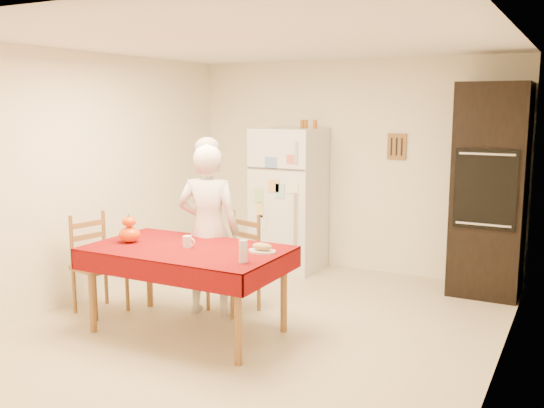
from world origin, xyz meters
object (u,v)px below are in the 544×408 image
Objects in this scene: oven_cabinet at (490,190)px; dining_table at (187,255)px; seated_woman at (209,230)px; wine_glass at (243,251)px; refrigerator at (289,199)px; chair_far at (238,258)px; pumpkin_lower at (129,235)px; bread_plate at (262,251)px; coffee_mug at (187,242)px; chair_left at (96,260)px.

dining_table is (-2.13, -2.36, -0.41)m from oven_cabinet.
seated_woman reaches higher than wine_glass.
refrigerator is 1.79× the size of chair_far.
oven_cabinet reaches higher than wine_glass.
oven_cabinet is 12.50× the size of wine_glass.
pumpkin_lower is 1.25m from bread_plate.
coffee_mug is at bearing -132.10° from oven_cabinet.
bread_plate is at bearing 138.79° from seated_woman.
oven_cabinet reaches higher than coffee_mug.
oven_cabinet reaches higher than chair_far.
oven_cabinet is 1.36× the size of seated_woman.
seated_woman is at bearing 138.22° from wine_glass.
chair_far is 0.59× the size of seated_woman.
chair_far reaches higher than wine_glass.
wine_glass is (1.79, -0.25, 0.34)m from chair_left.
oven_cabinet is at bearing 47.90° from coffee_mug.
dining_table is 1.05× the size of seated_woman.
oven_cabinet is 9.17× the size of bread_plate.
refrigerator is at bearing -11.22° from chair_left.
refrigerator is 9.04× the size of pumpkin_lower.
dining_table is 0.59m from pumpkin_lower.
chair_left is at bearing -113.03° from refrigerator.
oven_cabinet reaches higher than pumpkin_lower.
oven_cabinet is at bearing 42.03° from pumpkin_lower.
chair_far is 1.08m from pumpkin_lower.
coffee_mug is 0.57× the size of wine_glass.
oven_cabinet is 2.32× the size of chair_far.
chair_far is at bearing -145.07° from seated_woman.
coffee_mug is at bearing -80.64° from chair_left.
wine_glass is (0.61, -0.93, 0.34)m from chair_far.
chair_far is 0.79m from coffee_mug.
chair_left is (-1.19, -0.68, 0.00)m from chair_far.
oven_cabinet is 3.64m from pumpkin_lower.
chair_far is 3.96× the size of bread_plate.
chair_left is 1.84m from wine_glass.
dining_table is 9.04× the size of pumpkin_lower.
pumpkin_lower is at bearing -91.28° from chair_left.
chair_left is 3.96× the size of bread_plate.
seated_woman is at bearing 155.02° from bread_plate.
seated_woman is at bearing -54.02° from chair_left.
pumpkin_lower is at bearing -137.97° from oven_cabinet.
oven_cabinet is 2.95m from wine_glass.
bread_plate is at bearing -75.23° from chair_left.
chair_left is at bearing 177.55° from coffee_mug.
wine_glass is (1.25, -0.13, 0.02)m from pumpkin_lower.
pumpkin_lower is (-0.42, -2.38, -0.02)m from refrigerator.
chair_far is at bearing -81.91° from refrigerator.
pumpkin_lower is at bearing -172.20° from coffee_mug.
chair_left reaches higher than coffee_mug.
bread_plate is (0.59, -0.59, 0.26)m from chair_far.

